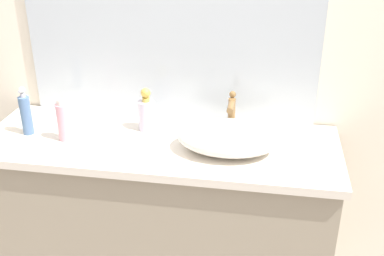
{
  "coord_description": "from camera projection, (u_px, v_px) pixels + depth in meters",
  "views": [
    {
      "loc": [
        0.35,
        -1.25,
        1.79
      ],
      "look_at": [
        0.08,
        0.41,
        0.97
      ],
      "focal_mm": 44.46,
      "sensor_mm": 36.0,
      "label": 1
    }
  ],
  "objects": [
    {
      "name": "bathroom_wall_rear",
      "position": [
        186.0,
        25.0,
        2.02
      ],
      "size": [
        6.0,
        0.06,
        2.6
      ],
      "primitive_type": "cube",
      "color": "silver",
      "rests_on": "ground"
    },
    {
      "name": "vanity_counter",
      "position": [
        162.0,
        228.0,
        2.14
      ],
      "size": [
        1.47,
        0.52,
        0.89
      ],
      "color": "gray",
      "rests_on": "ground"
    },
    {
      "name": "sink_basin",
      "position": [
        227.0,
        137.0,
        1.85
      ],
      "size": [
        0.39,
        0.27,
        0.11
      ],
      "primitive_type": "ellipsoid",
      "color": "silver",
      "rests_on": "vanity_counter"
    },
    {
      "name": "faucet",
      "position": [
        231.0,
        111.0,
        1.96
      ],
      "size": [
        0.03,
        0.13,
        0.18
      ],
      "color": "brown",
      "rests_on": "vanity_counter"
    },
    {
      "name": "soap_dispenser",
      "position": [
        26.0,
        114.0,
        1.97
      ],
      "size": [
        0.05,
        0.05,
        0.21
      ],
      "color": "#4B6B98",
      "rests_on": "vanity_counter"
    },
    {
      "name": "lotion_bottle",
      "position": [
        63.0,
        121.0,
        1.92
      ],
      "size": [
        0.05,
        0.05,
        0.18
      ],
      "color": "pink",
      "rests_on": "vanity_counter"
    },
    {
      "name": "perfume_bottle",
      "position": [
        147.0,
        113.0,
        2.01
      ],
      "size": [
        0.07,
        0.07,
        0.19
      ],
      "color": "silver",
      "rests_on": "vanity_counter"
    }
  ]
}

